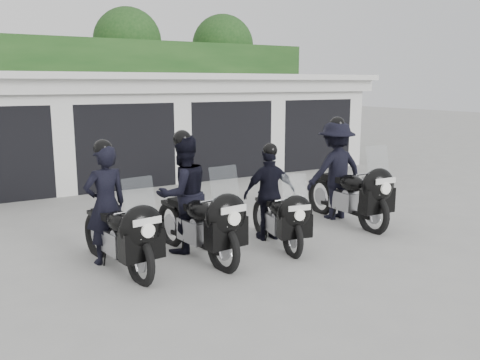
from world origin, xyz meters
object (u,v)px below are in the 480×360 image
police_bike_a (115,217)px  police_bike_b (190,202)px  police_bike_d (341,176)px  police_bike_c (273,200)px

police_bike_a → police_bike_b: 1.21m
police_bike_b → police_bike_d: police_bike_d is taller
police_bike_b → police_bike_c: (1.50, -0.13, -0.12)m
police_bike_a → police_bike_c: (2.71, -0.14, -0.03)m
police_bike_b → police_bike_d: (3.46, 0.36, 0.04)m
police_bike_a → police_bike_c: police_bike_a is taller
police_bike_a → police_bike_d: bearing=-3.4°
police_bike_a → police_bike_d: 4.69m
police_bike_a → police_bike_b: police_bike_b is taller
police_bike_b → police_bike_d: size_ratio=0.96×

